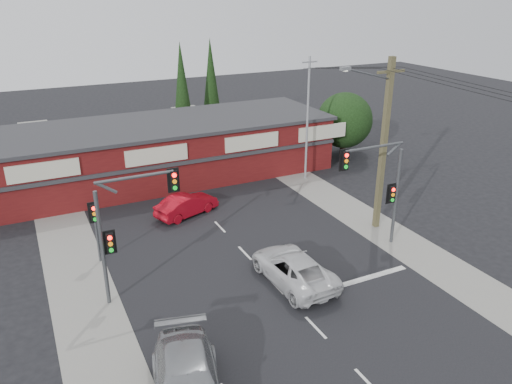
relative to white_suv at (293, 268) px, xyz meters
name	(u,v)px	position (x,y,z in m)	size (l,w,h in m)	color
ground	(275,285)	(-0.96, 0.12, -0.74)	(120.00, 120.00, 0.00)	black
road_strip	(233,241)	(-0.96, 5.12, -0.73)	(14.00, 70.00, 0.01)	black
verge_left	(77,276)	(-9.46, 5.12, -0.73)	(3.00, 70.00, 0.02)	gray
verge_right	(355,214)	(7.54, 5.12, -0.73)	(3.00, 70.00, 0.02)	gray
stop_line	(352,282)	(2.54, -1.38, -0.72)	(6.50, 0.35, 0.01)	silver
white_suv	(293,268)	(0.00, 0.00, 0.00)	(2.45, 5.31, 1.47)	silver
red_sedan	(187,205)	(-2.16, 9.69, -0.05)	(1.45, 4.16, 1.37)	#A50A17
lane_dashes	(245,253)	(-0.96, 3.56, -0.72)	(0.12, 44.48, 0.01)	silver
shop_building	(156,151)	(-1.96, 17.10, 1.40)	(27.30, 8.40, 4.22)	#4C0F10
tree_cluster	(343,122)	(13.73, 15.56, 2.16)	(5.90, 5.10, 5.50)	#2D2116
conifer_near	(182,86)	(2.54, 24.12, 4.74)	(1.80, 1.80, 9.25)	#2D2116
conifer_far	(211,79)	(6.04, 26.12, 4.74)	(1.80, 1.80, 9.25)	#2D2116
traffic_mast_left	(124,220)	(-7.39, 2.12, 3.19)	(3.77, 0.27, 5.97)	#47494C
traffic_mast_right	(381,180)	(5.90, 1.12, 3.21)	(3.96, 0.27, 5.97)	#47494C
pedestal_signal	(95,220)	(-8.16, 6.12, 1.67)	(0.55, 0.27, 3.38)	#47494C
utility_pole	(382,140)	(7.40, 3.11, 4.66)	(4.38, 0.59, 10.00)	brown
steel_pole	(307,117)	(8.04, 12.12, 3.97)	(1.20, 0.16, 9.00)	gray
power_lines	(472,92)	(7.51, -2.35, 8.30)	(2.01, 29.00, 1.22)	black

